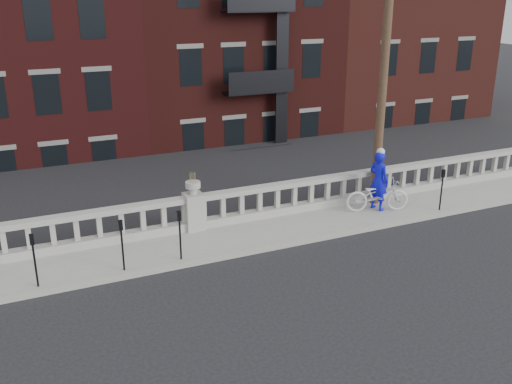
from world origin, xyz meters
TOP-DOWN VIEW (x-y plane):
  - ground at (0.00, 0.00)m, footprint 120.00×120.00m
  - sidewalk at (0.00, 3.00)m, footprint 32.00×2.20m
  - balustrade at (0.00, 3.95)m, footprint 28.00×0.34m
  - planter_pedestal at (0.00, 3.95)m, footprint 0.55×0.55m
  - lower_level at (0.56, 23.04)m, footprint 80.00×44.00m
  - utility_pole at (6.20, 3.60)m, footprint 1.60×0.28m
  - parking_meter_b at (-4.54, 2.15)m, footprint 0.10×0.09m
  - parking_meter_c at (-2.48, 2.15)m, footprint 0.10×0.09m
  - parking_meter_d at (-0.98, 2.15)m, footprint 0.10×0.09m
  - parking_meter_e at (7.71, 2.15)m, footprint 0.10×0.09m
  - bicycle at (5.80, 2.93)m, footprint 2.14×1.30m
  - cyclist at (5.90, 3.05)m, footprint 0.64×0.81m

SIDE VIEW (x-z plane):
  - ground at x=0.00m, z-range 0.00..0.00m
  - sidewalk at x=0.00m, z-range 0.00..0.15m
  - balustrade at x=0.00m, z-range 0.13..1.16m
  - bicycle at x=5.80m, z-range 0.15..1.21m
  - planter_pedestal at x=0.00m, z-range -0.05..1.71m
  - parking_meter_b at x=-4.54m, z-range 0.32..1.68m
  - parking_meter_c at x=-2.48m, z-range 0.32..1.68m
  - parking_meter_d at x=-0.98m, z-range 0.32..1.68m
  - parking_meter_e at x=7.71m, z-range 0.32..1.68m
  - cyclist at x=5.90m, z-range 0.15..2.09m
  - lower_level at x=0.56m, z-range -7.77..13.03m
  - utility_pole at x=6.20m, z-range 0.24..10.24m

